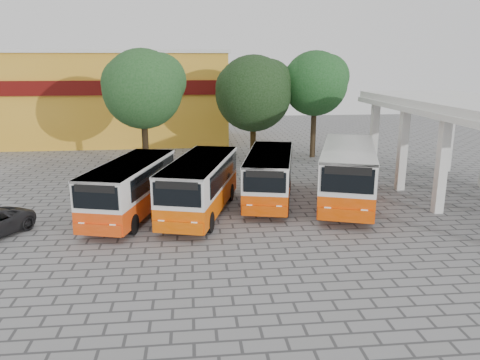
{
  "coord_description": "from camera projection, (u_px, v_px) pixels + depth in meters",
  "views": [
    {
      "loc": [
        -4.32,
        -19.28,
        7.35
      ],
      "look_at": [
        -1.88,
        3.57,
        1.5
      ],
      "focal_mm": 35.0,
      "sensor_mm": 36.0,
      "label": 1
    }
  ],
  "objects": [
    {
      "name": "bus_far_right",
      "position": [
        348.0,
        171.0,
        24.45
      ],
      "size": [
        5.23,
        9.07,
        3.07
      ],
      "rotation": [
        0.0,
        0.0,
        -0.34
      ],
      "color": "#DC4300",
      "rests_on": "ground"
    },
    {
      "name": "ground",
      "position": [
        290.0,
        231.0,
        20.84
      ],
      "size": [
        90.0,
        90.0,
        0.0
      ],
      "primitive_type": "plane",
      "color": "gray",
      "rests_on": "ground"
    },
    {
      "name": "bus_centre_left",
      "position": [
        200.0,
        183.0,
        22.8
      ],
      "size": [
        4.26,
        8.04,
        2.74
      ],
      "rotation": [
        0.0,
        0.0,
        -0.27
      ],
      "color": "#DC5000",
      "rests_on": "ground"
    },
    {
      "name": "terminal_shelter",
      "position": [
        473.0,
        109.0,
        24.56
      ],
      "size": [
        6.8,
        15.8,
        5.4
      ],
      "color": "silver",
      "rests_on": "ground"
    },
    {
      "name": "tree_left",
      "position": [
        144.0,
        86.0,
        30.78
      ],
      "size": [
        5.52,
        5.26,
        8.2
      ],
      "color": "black",
      "rests_on": "ground"
    },
    {
      "name": "bus_centre_right",
      "position": [
        270.0,
        174.0,
        24.94
      ],
      "size": [
        3.84,
        7.72,
        2.64
      ],
      "rotation": [
        0.0,
        0.0,
        -0.23
      ],
      "color": "#D34100",
      "rests_on": "ground"
    },
    {
      "name": "tree_right",
      "position": [
        316.0,
        81.0,
        35.61
      ],
      "size": [
        5.17,
        4.93,
        8.17
      ],
      "color": "#3F301E",
      "rests_on": "ground"
    },
    {
      "name": "bus_far_left",
      "position": [
        131.0,
        186.0,
        22.5
      ],
      "size": [
        4.08,
        7.76,
        2.64
      ],
      "rotation": [
        0.0,
        0.0,
        -0.27
      ],
      "color": "#E43F09",
      "rests_on": "ground"
    },
    {
      "name": "tree_middle",
      "position": [
        254.0,
        91.0,
        35.06
      ],
      "size": [
        6.0,
        5.71,
        7.85
      ],
      "color": "#38260E",
      "rests_on": "ground"
    },
    {
      "name": "shophouse_block",
      "position": [
        118.0,
        96.0,
        43.71
      ],
      "size": [
        20.4,
        10.4,
        8.3
      ],
      "color": "gold",
      "rests_on": "ground"
    }
  ]
}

